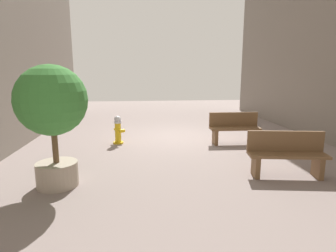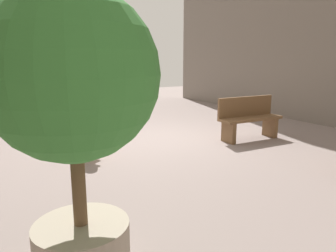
% 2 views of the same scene
% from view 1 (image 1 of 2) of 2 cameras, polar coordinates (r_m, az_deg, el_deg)
% --- Properties ---
extents(ground_plane, '(23.40, 23.40, 0.00)m').
position_cam_1_polar(ground_plane, '(9.56, 1.12, -2.19)').
color(ground_plane, gray).
extents(fire_hydrant, '(0.37, 0.39, 0.86)m').
position_cam_1_polar(fire_hydrant, '(8.74, -10.08, -0.74)').
color(fire_hydrant, gold).
rests_on(fire_hydrant, ground_plane).
extents(bench_near, '(1.52, 0.48, 0.95)m').
position_cam_1_polar(bench_near, '(8.85, 13.28, -0.35)').
color(bench_near, brown).
rests_on(bench_near, ground_plane).
extents(bench_far, '(1.65, 0.68, 0.95)m').
position_cam_1_polar(bench_far, '(6.46, 22.86, -5.13)').
color(bench_far, brown).
rests_on(bench_far, ground_plane).
extents(planter_tree, '(1.31, 1.31, 2.33)m').
position_cam_1_polar(planter_tree, '(5.63, -22.41, 3.18)').
color(planter_tree, tan).
rests_on(planter_tree, ground_plane).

